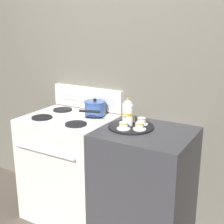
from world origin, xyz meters
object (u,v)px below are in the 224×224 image
(stove, at_px, (71,167))
(teacup_front, at_px, (124,126))
(saucepan, at_px, (95,108))
(teacup_left, at_px, (142,121))
(teacup_right, at_px, (140,126))
(teapot, at_px, (128,112))
(creamer_jug, at_px, (131,118))
(serving_tray, at_px, (131,127))

(stove, height_order, teacup_front, teacup_front)
(saucepan, bearing_deg, teacup_left, -5.33)
(stove, distance_m, teacup_right, 0.85)
(teapot, relative_size, creamer_jug, 3.11)
(serving_tray, distance_m, teacup_left, 0.10)
(saucepan, relative_size, serving_tray, 0.83)
(stove, xyz_separation_m, serving_tray, (0.59, 0.02, 0.47))
(stove, relative_size, teacup_right, 9.39)
(teacup_right, xyz_separation_m, teacup_front, (-0.11, -0.05, 0.00))
(saucepan, distance_m, teapot, 0.39)
(saucepan, height_order, teapot, teapot)
(serving_tray, xyz_separation_m, creamer_jug, (-0.05, 0.10, 0.04))
(teapot, distance_m, teacup_front, 0.13)
(teacup_left, distance_m, creamer_jug, 0.11)
(saucepan, xyz_separation_m, teacup_left, (0.46, -0.04, -0.03))
(teacup_right, bearing_deg, saucepan, 162.31)
(teacup_front, distance_m, creamer_jug, 0.19)
(teacup_right, xyz_separation_m, creamer_jug, (-0.14, 0.14, 0.01))
(serving_tray, relative_size, teacup_front, 3.52)
(stove, relative_size, saucepan, 3.21)
(serving_tray, bearing_deg, teacup_front, -98.90)
(teacup_front, bearing_deg, teacup_left, 67.53)
(creamer_jug, bearing_deg, teapot, -81.47)
(teacup_right, bearing_deg, serving_tray, 154.79)
(saucepan, relative_size, creamer_jug, 4.26)
(creamer_jug, bearing_deg, stove, -167.81)
(teacup_right, bearing_deg, teacup_front, -154.02)
(teapot, bearing_deg, teacup_right, -21.41)
(teacup_front, height_order, creamer_jug, creamer_jug)
(serving_tray, xyz_separation_m, teacup_right, (0.09, -0.04, 0.03))
(stove, height_order, saucepan, saucepan)
(saucepan, relative_size, teacup_left, 2.93)
(teapot, relative_size, teacup_left, 2.14)
(saucepan, bearing_deg, teapot, -16.38)
(stove, distance_m, teacup_left, 0.82)
(teapot, relative_size, teacup_front, 2.14)
(creamer_jug, bearing_deg, saucepan, 176.80)
(serving_tray, relative_size, creamer_jug, 5.12)
(stove, bearing_deg, saucepan, 37.26)
(teacup_right, relative_size, teacup_front, 1.00)
(teacup_left, xyz_separation_m, teacup_front, (-0.07, -0.17, 0.00))
(serving_tray, height_order, teapot, teapot)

